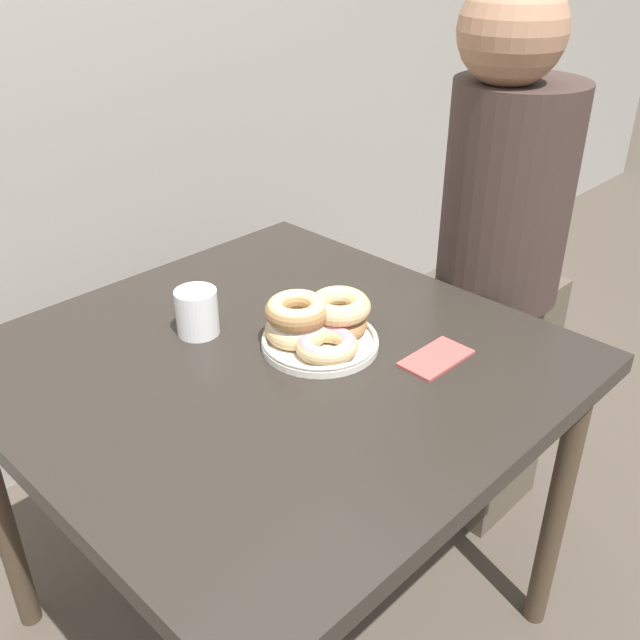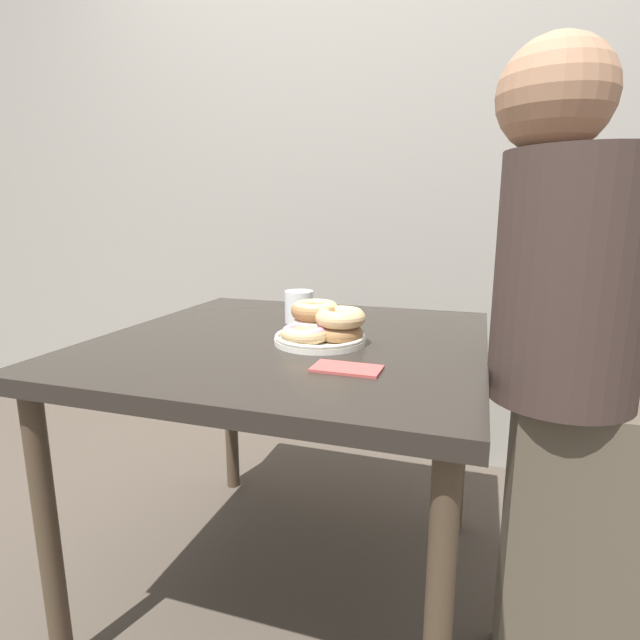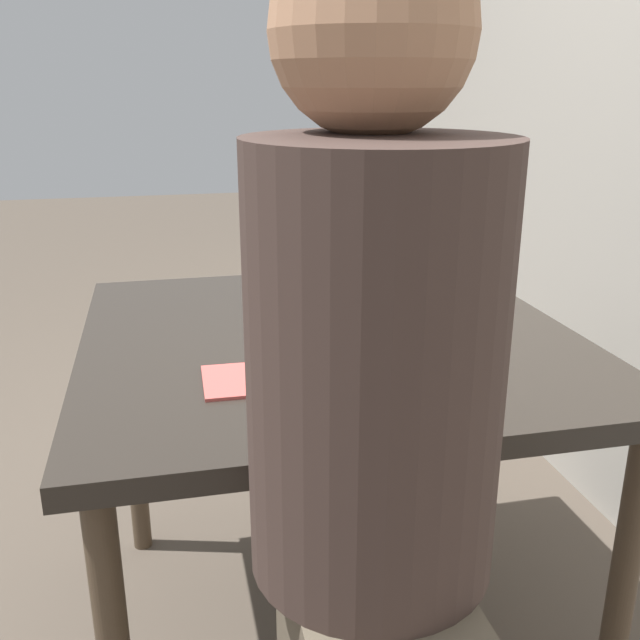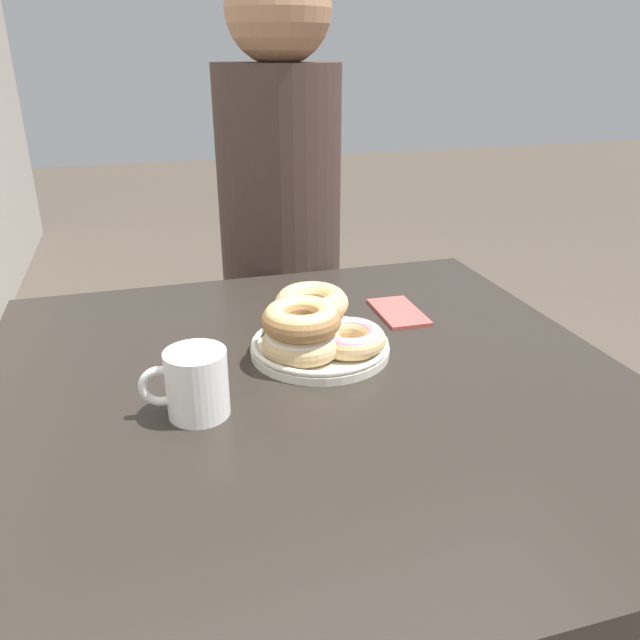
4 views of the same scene
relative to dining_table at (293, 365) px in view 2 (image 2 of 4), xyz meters
The scene contains 7 objects.
ground_plane 0.70m from the dining_table, 90.00° to the right, with size 14.00×14.00×0.00m, color #4C4238.
wall_back 1.13m from the dining_table, 90.00° to the left, with size 8.00×0.05×2.60m.
dining_table is the anchor object (origin of this frame).
donut_plate 0.16m from the dining_table, 19.51° to the right, with size 0.25×0.24×0.10m.
coffee_mug 0.22m from the dining_table, 104.53° to the left, with size 0.09×0.12×0.10m.
person_figure 0.67m from the dining_table, ahead, with size 0.37×0.29×1.41m.
napkin 0.32m from the dining_table, 47.90° to the right, with size 0.15×0.08×0.01m.
Camera 2 is at (0.47, -1.03, 1.08)m, focal length 28.00 mm.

